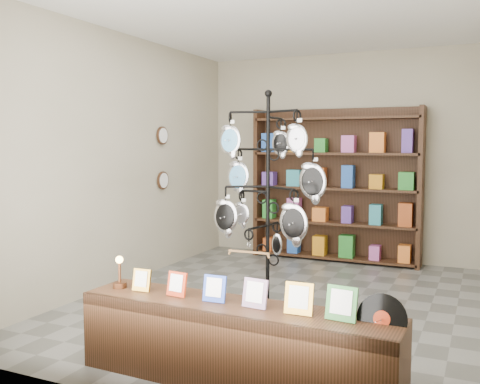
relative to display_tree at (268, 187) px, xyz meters
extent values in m
plane|color=slate|center=(-0.06, 0.49, -1.27)|extent=(5.00, 5.00, 0.00)
plane|color=#AAA189|center=(-0.06, 2.99, 0.23)|extent=(4.00, 0.00, 4.00)
plane|color=#AAA189|center=(-0.06, -2.01, 0.23)|extent=(4.00, 0.00, 4.00)
plane|color=#AAA189|center=(-2.06, 0.49, 0.23)|extent=(0.00, 5.00, 5.00)
plane|color=white|center=(-0.06, 0.49, 1.73)|extent=(5.00, 5.00, 0.00)
cylinder|color=black|center=(0.00, 0.00, -1.26)|extent=(0.47, 0.47, 0.03)
cylinder|color=black|center=(0.00, 0.00, -0.20)|extent=(0.04, 0.04, 2.14)
sphere|color=black|center=(0.00, 0.00, 0.89)|extent=(0.07, 0.07, 0.07)
ellipsoid|color=silver|center=(0.01, 0.22, -0.60)|extent=(0.11, 0.04, 0.22)
cube|color=tan|center=(-0.07, -0.30, -0.59)|extent=(0.41, 0.03, 0.04)
cube|color=black|center=(0.35, -1.49, -0.99)|extent=(2.33, 0.54, 0.57)
cube|color=gold|center=(-0.44, -1.47, -0.62)|extent=(0.15, 0.06, 0.17)
cube|color=#B32B0E|center=(-0.12, -1.48, -0.61)|extent=(0.16, 0.06, 0.18)
cube|color=#263FA5|center=(0.19, -1.49, -0.61)|extent=(0.17, 0.06, 0.19)
cube|color=#E54C33|center=(0.51, -1.50, -0.60)|extent=(0.18, 0.06, 0.20)
cube|color=gold|center=(0.82, -1.51, -0.60)|extent=(0.19, 0.07, 0.21)
cube|color=#337233|center=(1.11, -1.51, -0.59)|extent=(0.20, 0.07, 0.22)
cylinder|color=black|center=(1.35, -1.47, -0.67)|extent=(0.32, 0.08, 0.31)
cylinder|color=#B32B0E|center=(1.35, -1.47, -0.67)|extent=(0.11, 0.03, 0.10)
cylinder|color=#4F2A16|center=(-0.65, -1.47, -0.68)|extent=(0.11, 0.11, 0.04)
cylinder|color=#4F2A16|center=(-0.65, -1.47, -0.59)|extent=(0.02, 0.02, 0.15)
sphere|color=#FFBF59|center=(-0.65, -1.47, -0.48)|extent=(0.06, 0.06, 0.06)
cube|color=black|center=(-0.06, 2.93, -0.17)|extent=(2.40, 0.04, 2.20)
cube|color=black|center=(-1.24, 2.77, -0.17)|extent=(0.06, 0.36, 2.20)
cube|color=black|center=(1.12, 2.77, -0.17)|extent=(0.06, 0.36, 2.20)
cube|color=black|center=(-0.06, 2.77, -1.22)|extent=(2.36, 0.36, 0.04)
cube|color=black|center=(-0.06, 2.77, -0.72)|extent=(2.36, 0.36, 0.03)
cube|color=black|center=(-0.06, 2.77, -0.22)|extent=(2.36, 0.36, 0.04)
cube|color=black|center=(-0.06, 2.77, 0.28)|extent=(2.36, 0.36, 0.04)
cube|color=black|center=(-0.06, 2.77, 0.78)|extent=(2.36, 0.36, 0.04)
cylinder|color=black|center=(-2.03, 1.29, 0.53)|extent=(0.03, 0.24, 0.24)
cylinder|color=black|center=(-2.03, 1.29, -0.07)|extent=(0.03, 0.24, 0.24)
camera|label=1|loc=(1.91, -4.78, 0.41)|focal=40.00mm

